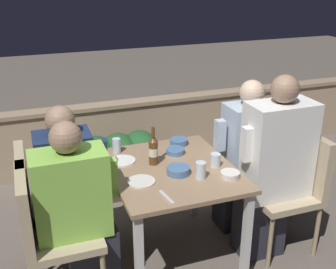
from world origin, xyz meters
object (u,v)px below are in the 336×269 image
(person_navy_jumper, at_px, (72,187))
(chair_right_near, at_px, (295,180))
(chair_right_far, at_px, (265,160))
(chair_left_near, at_px, (45,226))
(potted_plant, at_px, (269,140))
(chair_left_far, at_px, (42,200))
(beer_bottle, at_px, (153,150))
(person_white_polo, at_px, (273,169))
(person_blue_shirt, at_px, (243,155))
(person_green_blouse, at_px, (79,212))

(person_navy_jumper, height_order, chair_right_near, person_navy_jumper)
(person_navy_jumper, xyz_separation_m, chair_right_far, (1.54, 0.03, -0.05))
(chair_left_near, bearing_deg, potted_plant, 21.40)
(person_navy_jumper, relative_size, chair_right_near, 1.31)
(chair_left_far, height_order, person_navy_jumper, person_navy_jumper)
(chair_right_far, relative_size, beer_bottle, 3.28)
(chair_left_near, relative_size, potted_plant, 1.16)
(person_white_polo, bearing_deg, chair_left_far, 167.48)
(chair_left_far, bearing_deg, potted_plant, 13.48)
(person_navy_jumper, relative_size, person_white_polo, 0.88)
(person_navy_jumper, xyz_separation_m, chair_right_near, (1.55, -0.35, -0.05))
(chair_left_near, xyz_separation_m, chair_left_far, (0.01, 0.32, 0.00))
(person_white_polo, xyz_separation_m, chair_right_far, (0.19, 0.37, -0.13))
(chair_right_near, xyz_separation_m, person_blue_shirt, (-0.22, 0.37, 0.07))
(chair_left_near, xyz_separation_m, person_blue_shirt, (1.54, 0.35, 0.07))
(chair_right_far, bearing_deg, potted_plant, 53.60)
(person_navy_jumper, bearing_deg, chair_left_near, -123.38)
(person_navy_jumper, relative_size, person_blue_shirt, 0.97)
(person_green_blouse, xyz_separation_m, person_white_polo, (1.36, -0.03, 0.08))
(potted_plant, bearing_deg, person_green_blouse, -156.51)
(chair_left_far, xyz_separation_m, person_white_polo, (1.56, -0.35, 0.13))
(person_navy_jumper, bearing_deg, chair_right_far, 1.06)
(person_white_polo, bearing_deg, beer_bottle, 160.44)
(chair_left_near, distance_m, beer_bottle, 0.86)
(chair_right_far, bearing_deg, person_green_blouse, -167.26)
(person_navy_jumper, relative_size, potted_plant, 1.53)
(chair_left_far, bearing_deg, person_blue_shirt, 1.05)
(chair_left_far, relative_size, person_white_polo, 0.67)
(chair_right_near, xyz_separation_m, chair_right_far, (-0.01, 0.37, 0.00))
(person_green_blouse, distance_m, potted_plant, 2.07)
(chair_left_far, distance_m, chair_right_near, 1.79)
(potted_plant, bearing_deg, chair_left_far, -166.52)
(person_blue_shirt, xyz_separation_m, potted_plant, (0.55, 0.47, -0.14))
(person_navy_jumper, bearing_deg, potted_plant, 14.90)
(chair_right_near, bearing_deg, person_navy_jumper, 167.44)
(chair_right_far, bearing_deg, person_navy_jumper, -178.94)
(person_blue_shirt, bearing_deg, person_navy_jumper, -178.78)
(chair_left_near, bearing_deg, person_navy_jumper, 56.62)
(beer_bottle, bearing_deg, person_blue_shirt, 6.92)
(person_green_blouse, distance_m, chair_right_far, 1.58)
(person_navy_jumper, bearing_deg, chair_left_far, 180.00)
(person_blue_shirt, bearing_deg, person_white_polo, -87.25)
(chair_right_near, relative_size, chair_right_far, 1.00)
(chair_left_far, height_order, person_blue_shirt, person_blue_shirt)
(person_navy_jumper, xyz_separation_m, potted_plant, (1.89, 0.50, -0.12))
(chair_left_far, distance_m, person_navy_jumper, 0.21)
(chair_left_far, relative_size, person_blue_shirt, 0.74)
(chair_left_far, bearing_deg, person_white_polo, -12.52)
(person_white_polo, relative_size, beer_bottle, 4.89)
(chair_left_near, bearing_deg, person_blue_shirt, 12.73)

